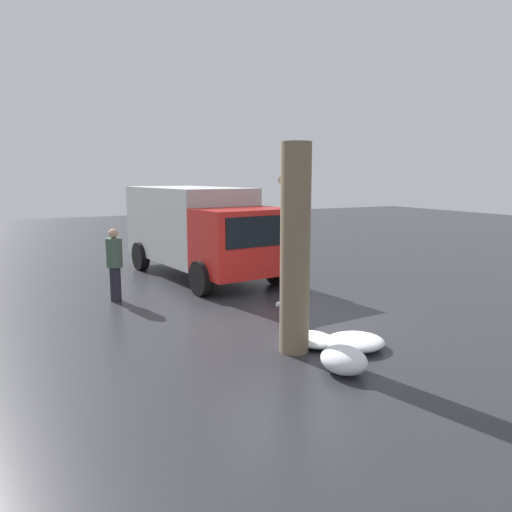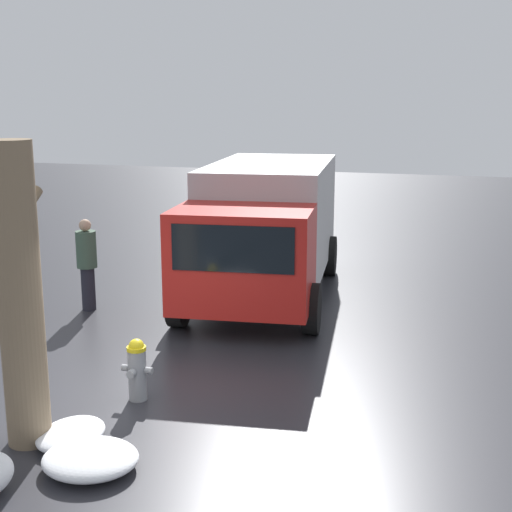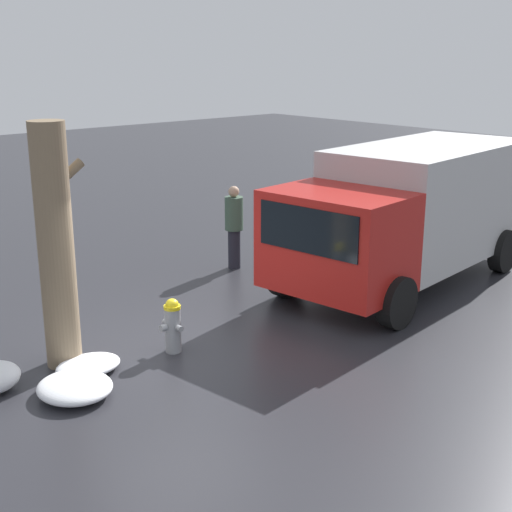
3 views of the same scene
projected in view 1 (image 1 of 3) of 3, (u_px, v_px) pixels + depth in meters
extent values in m
plane|color=#28282D|center=(286.00, 324.00, 10.33)|extent=(60.00, 60.00, 0.00)
cylinder|color=gray|center=(286.00, 307.00, 10.28)|extent=(0.25, 0.25, 0.71)
cylinder|color=yellow|center=(287.00, 289.00, 10.22)|extent=(0.26, 0.26, 0.06)
sphere|color=yellow|center=(287.00, 288.00, 10.21)|extent=(0.21, 0.21, 0.21)
cylinder|color=gray|center=(291.00, 305.00, 10.11)|extent=(0.10, 0.11, 0.11)
cylinder|color=gray|center=(294.00, 302.00, 10.34)|extent=(0.09, 0.10, 0.09)
cylinder|color=gray|center=(279.00, 304.00, 10.18)|extent=(0.09, 0.10, 0.09)
cylinder|color=#7F6B51|center=(295.00, 250.00, 8.44)|extent=(0.51, 0.51, 3.59)
cylinder|color=#7F6B51|center=(289.00, 190.00, 8.48)|extent=(0.59, 0.14, 0.47)
cube|color=red|center=(242.00, 242.00, 13.12)|extent=(1.96, 2.56, 1.73)
cube|color=black|center=(261.00, 231.00, 12.36)|extent=(0.27, 1.99, 0.76)
cube|color=#BCBCBC|center=(189.00, 223.00, 15.68)|extent=(4.89, 2.91, 2.22)
cylinder|color=black|center=(277.00, 269.00, 13.98)|extent=(0.93, 0.38, 0.90)
cylinder|color=black|center=(201.00, 278.00, 12.68)|extent=(0.93, 0.38, 0.90)
cylinder|color=black|center=(206.00, 250.00, 17.46)|extent=(0.93, 0.38, 0.90)
cylinder|color=black|center=(141.00, 256.00, 16.16)|extent=(0.93, 0.38, 0.90)
cylinder|color=#23232D|center=(116.00, 284.00, 12.14)|extent=(0.26, 0.26, 0.84)
cylinder|color=#3F5947|center=(114.00, 253.00, 12.02)|extent=(0.39, 0.39, 0.70)
sphere|color=tan|center=(113.00, 234.00, 11.94)|extent=(0.23, 0.23, 0.23)
ellipsoid|color=white|center=(355.00, 342.00, 8.83)|extent=(0.99, 1.09, 0.25)
ellipsoid|color=white|center=(313.00, 339.00, 9.03)|extent=(0.97, 0.75, 0.20)
ellipsoid|color=white|center=(344.00, 360.00, 7.72)|extent=(0.82, 0.67, 0.42)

